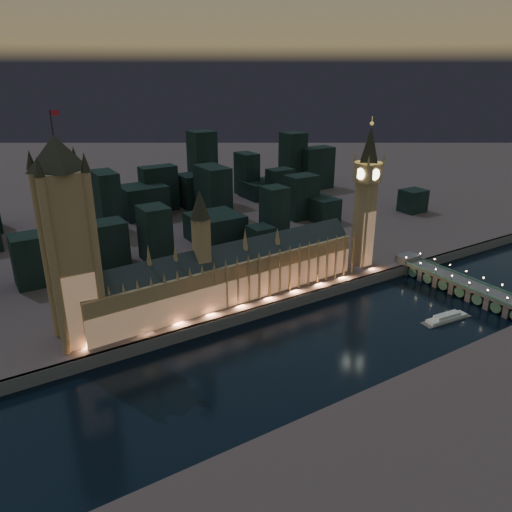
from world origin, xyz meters
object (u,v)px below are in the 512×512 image
westminster_bridge (458,285)px  river_boat (447,318)px  palace_of_westminster (229,274)px  victoria_tower (68,235)px  elizabeth_tower (367,185)px

westminster_bridge → river_boat: size_ratio=2.99×
westminster_bridge → palace_of_westminster: bearing=157.2°
victoria_tower → elizabeth_tower: size_ratio=1.13×
elizabeth_tower → westminster_bridge: (35.18, -65.38, -65.63)m
westminster_bridge → river_boat: bearing=-150.6°
palace_of_westminster → victoria_tower: victoria_tower is taller
palace_of_westminster → victoria_tower: 107.95m
palace_of_westminster → river_boat: 146.17m
palace_of_westminster → westminster_bridge: 169.61m
victoria_tower → westminster_bridge: size_ratio=1.13×
victoria_tower → river_boat: size_ratio=3.40×
palace_of_westminster → elizabeth_tower: size_ratio=1.77×
elizabeth_tower → westminster_bridge: elizabeth_tower is taller
victoria_tower → westminster_bridge: 269.64m
palace_of_westminster → westminster_bridge: palace_of_westminster is taller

